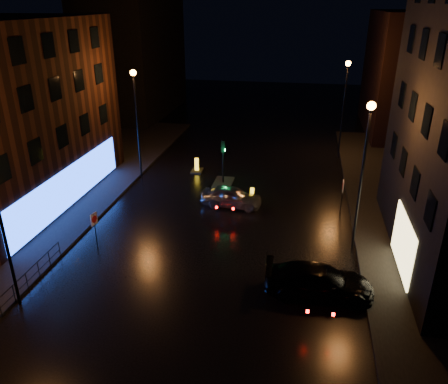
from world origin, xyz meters
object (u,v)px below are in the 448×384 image
(traffic_signal, at_px, (223,177))
(road_sign_right, at_px, (343,189))
(dark_sedan, at_px, (319,281))
(bollard_far, at_px, (197,168))
(silver_hatchback, at_px, (231,196))
(road_sign_left, at_px, (94,222))
(bollard_near, at_px, (252,198))

(traffic_signal, relative_size, road_sign_right, 1.53)
(dark_sedan, bearing_deg, road_sign_right, -11.38)
(traffic_signal, xyz_separation_m, dark_sedan, (7.04, -12.70, 0.24))
(traffic_signal, distance_m, bollard_far, 3.40)
(traffic_signal, distance_m, silver_hatchback, 4.01)
(road_sign_left, bearing_deg, bollard_near, 57.62)
(silver_hatchback, bearing_deg, traffic_signal, 22.66)
(traffic_signal, distance_m, road_sign_left, 11.90)
(traffic_signal, height_order, dark_sedan, traffic_signal)
(road_sign_left, xyz_separation_m, road_sign_right, (13.87, 7.15, 0.07))
(silver_hatchback, bearing_deg, road_sign_left, 139.78)
(bollard_near, distance_m, road_sign_left, 11.25)
(bollard_far, bearing_deg, dark_sedan, -59.10)
(bollard_far, relative_size, road_sign_left, 0.62)
(road_sign_left, bearing_deg, road_sign_right, 39.74)
(silver_hatchback, xyz_separation_m, road_sign_left, (-6.59, -6.81, 0.92))
(silver_hatchback, distance_m, road_sign_right, 7.35)
(dark_sedan, height_order, bollard_far, dark_sedan)
(traffic_signal, height_order, bollard_near, traffic_signal)
(road_sign_left, relative_size, road_sign_right, 0.96)
(bollard_far, height_order, road_sign_left, road_sign_left)
(traffic_signal, height_order, silver_hatchback, traffic_signal)
(dark_sedan, height_order, bollard_near, dark_sedan)
(road_sign_right, bearing_deg, traffic_signal, -20.25)
(road_sign_left, bearing_deg, bollard_far, 90.61)
(dark_sedan, bearing_deg, traffic_signal, 27.03)
(silver_hatchback, height_order, bollard_near, silver_hatchback)
(traffic_signal, height_order, bollard_far, traffic_signal)
(silver_hatchback, distance_m, road_sign_left, 9.52)
(bollard_near, relative_size, bollard_far, 0.85)
(traffic_signal, bearing_deg, silver_hatchback, -71.18)
(bollard_near, distance_m, road_sign_right, 6.22)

